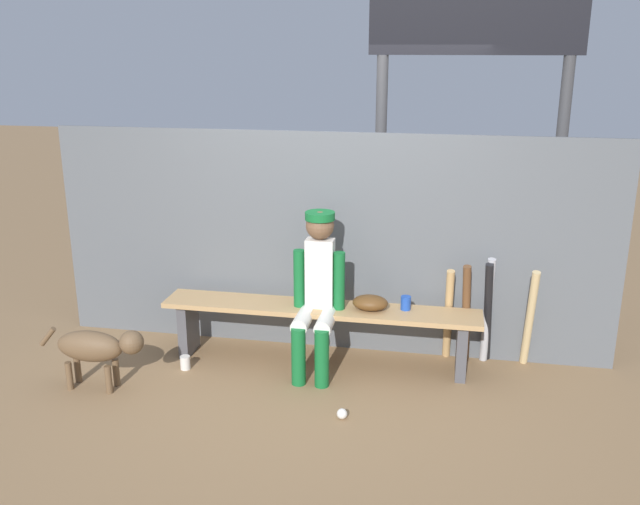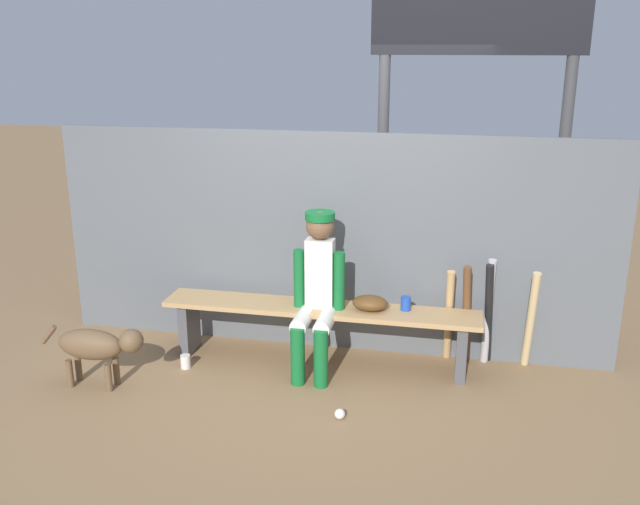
{
  "view_description": "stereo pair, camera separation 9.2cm",
  "coord_description": "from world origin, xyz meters",
  "px_view_note": "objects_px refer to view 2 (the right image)",
  "views": [
    {
      "loc": [
        0.96,
        -5.01,
        2.5
      ],
      "look_at": [
        0.0,
        0.0,
        0.95
      ],
      "focal_mm": 38.45,
      "sensor_mm": 36.0,
      "label": 1
    },
    {
      "loc": [
        1.05,
        -4.99,
        2.5
      ],
      "look_at": [
        0.0,
        0.0,
        0.95
      ],
      "focal_mm": 38.45,
      "sensor_mm": 36.0,
      "label": 2
    }
  ],
  "objects_px": {
    "baseball_glove": "(370,303)",
    "bat_aluminum_silver": "(488,312)",
    "bat_wood_tan": "(449,315)",
    "player_seated": "(317,288)",
    "dog": "(97,346)",
    "bat_aluminum_black": "(488,314)",
    "bat_wood_natural": "(531,320)",
    "baseball": "(340,414)",
    "bat_wood_dark": "(467,315)",
    "cup_on_ground": "(186,362)",
    "cup_on_bench": "(406,304)",
    "scoreboard": "(484,58)",
    "dugout_bench": "(320,319)"
  },
  "relations": [
    {
      "from": "baseball_glove",
      "to": "bat_wood_dark",
      "type": "relative_size",
      "value": 0.32
    },
    {
      "from": "bat_wood_dark",
      "to": "dog",
      "type": "relative_size",
      "value": 1.03
    },
    {
      "from": "dog",
      "to": "bat_wood_dark",
      "type": "bearing_deg",
      "value": 19.23
    },
    {
      "from": "player_seated",
      "to": "baseball_glove",
      "type": "distance_m",
      "value": 0.44
    },
    {
      "from": "dog",
      "to": "bat_wood_tan",
      "type": "bearing_deg",
      "value": 20.78
    },
    {
      "from": "baseball_glove",
      "to": "bat_aluminum_silver",
      "type": "distance_m",
      "value": 0.96
    },
    {
      "from": "player_seated",
      "to": "bat_wood_dark",
      "type": "relative_size",
      "value": 1.47
    },
    {
      "from": "baseball",
      "to": "cup_on_bench",
      "type": "bearing_deg",
      "value": 67.83
    },
    {
      "from": "cup_on_ground",
      "to": "dog",
      "type": "relative_size",
      "value": 0.13
    },
    {
      "from": "bat_aluminum_silver",
      "to": "dugout_bench",
      "type": "bearing_deg",
      "value": -168.67
    },
    {
      "from": "bat_wood_natural",
      "to": "dog",
      "type": "xyz_separation_m",
      "value": [
        -3.2,
        -0.96,
        -0.09
      ]
    },
    {
      "from": "cup_on_bench",
      "to": "dog",
      "type": "height_order",
      "value": "cup_on_bench"
    },
    {
      "from": "bat_wood_tan",
      "to": "dog",
      "type": "height_order",
      "value": "bat_wood_tan"
    },
    {
      "from": "bat_aluminum_black",
      "to": "bat_wood_natural",
      "type": "height_order",
      "value": "bat_aluminum_black"
    },
    {
      "from": "player_seated",
      "to": "bat_aluminum_black",
      "type": "relative_size",
      "value": 1.43
    },
    {
      "from": "cup_on_ground",
      "to": "bat_wood_tan",
      "type": "bearing_deg",
      "value": 15.11
    },
    {
      "from": "bat_aluminum_silver",
      "to": "cup_on_ground",
      "type": "distance_m",
      "value": 2.46
    },
    {
      "from": "baseball",
      "to": "dog",
      "type": "bearing_deg",
      "value": 177.02
    },
    {
      "from": "bat_wood_dark",
      "to": "cup_on_bench",
      "type": "relative_size",
      "value": 7.9
    },
    {
      "from": "bat_wood_tan",
      "to": "scoreboard",
      "type": "bearing_deg",
      "value": 79.22
    },
    {
      "from": "bat_aluminum_silver",
      "to": "scoreboard",
      "type": "height_order",
      "value": "scoreboard"
    },
    {
      "from": "player_seated",
      "to": "cup_on_bench",
      "type": "distance_m",
      "value": 0.72
    },
    {
      "from": "bat_aluminum_black",
      "to": "baseball_glove",
      "type": "bearing_deg",
      "value": -164.41
    },
    {
      "from": "dugout_bench",
      "to": "dog",
      "type": "bearing_deg",
      "value": -154.96
    },
    {
      "from": "cup_on_bench",
      "to": "scoreboard",
      "type": "bearing_deg",
      "value": 64.16
    },
    {
      "from": "bat_wood_natural",
      "to": "baseball",
      "type": "height_order",
      "value": "bat_wood_natural"
    },
    {
      "from": "dog",
      "to": "scoreboard",
      "type": "bearing_deg",
      "value": 33.56
    },
    {
      "from": "baseball_glove",
      "to": "scoreboard",
      "type": "distance_m",
      "value": 2.26
    },
    {
      "from": "dugout_bench",
      "to": "bat_wood_dark",
      "type": "height_order",
      "value": "bat_wood_dark"
    },
    {
      "from": "bat_wood_dark",
      "to": "bat_wood_tan",
      "type": "bearing_deg",
      "value": 167.49
    },
    {
      "from": "dugout_bench",
      "to": "cup_on_bench",
      "type": "xyz_separation_m",
      "value": [
        0.68,
        0.06,
        0.17
      ]
    },
    {
      "from": "baseball_glove",
      "to": "bat_wood_tan",
      "type": "xyz_separation_m",
      "value": [
        0.61,
        0.25,
        -0.15
      ]
    },
    {
      "from": "bat_aluminum_black",
      "to": "scoreboard",
      "type": "distance_m",
      "value": 2.12
    },
    {
      "from": "dugout_bench",
      "to": "player_seated",
      "type": "height_order",
      "value": "player_seated"
    },
    {
      "from": "baseball_glove",
      "to": "bat_aluminum_black",
      "type": "xyz_separation_m",
      "value": [
        0.92,
        0.26,
        -0.12
      ]
    },
    {
      "from": "bat_wood_tan",
      "to": "baseball",
      "type": "distance_m",
      "value": 1.33
    },
    {
      "from": "player_seated",
      "to": "baseball",
      "type": "height_order",
      "value": "player_seated"
    },
    {
      "from": "cup_on_ground",
      "to": "scoreboard",
      "type": "bearing_deg",
      "value": 32.13
    },
    {
      "from": "bat_wood_tan",
      "to": "cup_on_ground",
      "type": "relative_size",
      "value": 7.45
    },
    {
      "from": "baseball_glove",
      "to": "baseball",
      "type": "height_order",
      "value": "baseball_glove"
    },
    {
      "from": "bat_wood_tan",
      "to": "bat_aluminum_black",
      "type": "xyz_separation_m",
      "value": [
        0.31,
        0.01,
        0.04
      ]
    },
    {
      "from": "dugout_bench",
      "to": "cup_on_bench",
      "type": "height_order",
      "value": "cup_on_bench"
    },
    {
      "from": "dugout_bench",
      "to": "bat_wood_tan",
      "type": "xyz_separation_m",
      "value": [
        1.01,
        0.25,
        0.02
      ]
    },
    {
      "from": "bat_wood_tan",
      "to": "dog",
      "type": "relative_size",
      "value": 0.97
    },
    {
      "from": "bat_wood_tan",
      "to": "baseball_glove",
      "type": "bearing_deg",
      "value": -157.93
    },
    {
      "from": "cup_on_bench",
      "to": "scoreboard",
      "type": "relative_size",
      "value": 0.03
    },
    {
      "from": "player_seated",
      "to": "baseball",
      "type": "xyz_separation_m",
      "value": [
        0.32,
        -0.71,
        -0.66
      ]
    },
    {
      "from": "bat_wood_tan",
      "to": "player_seated",
      "type": "bearing_deg",
      "value": -160.57
    },
    {
      "from": "baseball_glove",
      "to": "scoreboard",
      "type": "height_order",
      "value": "scoreboard"
    },
    {
      "from": "dog",
      "to": "baseball",
      "type": "bearing_deg",
      "value": -2.98
    }
  ]
}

